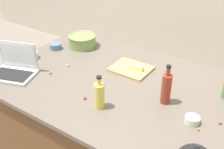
{
  "coord_description": "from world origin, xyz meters",
  "views": [
    {
      "loc": [
        0.94,
        -1.38,
        1.94
      ],
      "look_at": [
        0.0,
        0.0,
        0.95
      ],
      "focal_mm": 44.64,
      "sensor_mm": 36.0,
      "label": 1
    }
  ],
  "objects_px": {
    "mixing_bowl_large": "(82,41)",
    "butter_stick_left": "(136,67)",
    "bottle_oil": "(99,95)",
    "cutting_board": "(131,69)",
    "ramekin_wide": "(31,55)",
    "ramekin_medium": "(192,120)",
    "laptop": "(15,68)",
    "bottle_soy": "(166,88)",
    "ramekin_small": "(56,46)"
  },
  "relations": [
    {
      "from": "mixing_bowl_large",
      "to": "cutting_board",
      "type": "height_order",
      "value": "mixing_bowl_large"
    },
    {
      "from": "mixing_bowl_large",
      "to": "ramekin_small",
      "type": "distance_m",
      "value": 0.24
    },
    {
      "from": "butter_stick_left",
      "to": "ramekin_small",
      "type": "distance_m",
      "value": 0.77
    },
    {
      "from": "bottle_soy",
      "to": "butter_stick_left",
      "type": "bearing_deg",
      "value": 145.97
    },
    {
      "from": "laptop",
      "to": "ramekin_medium",
      "type": "bearing_deg",
      "value": 8.96
    },
    {
      "from": "cutting_board",
      "to": "butter_stick_left",
      "type": "height_order",
      "value": "butter_stick_left"
    },
    {
      "from": "ramekin_wide",
      "to": "ramekin_medium",
      "type": "bearing_deg",
      "value": -1.53
    },
    {
      "from": "cutting_board",
      "to": "butter_stick_left",
      "type": "relative_size",
      "value": 2.58
    },
    {
      "from": "mixing_bowl_large",
      "to": "ramekin_small",
      "type": "relative_size",
      "value": 2.5
    },
    {
      "from": "laptop",
      "to": "bottle_soy",
      "type": "xyz_separation_m",
      "value": [
        1.06,
        0.29,
        0.06
      ]
    },
    {
      "from": "bottle_soy",
      "to": "cutting_board",
      "type": "xyz_separation_m",
      "value": [
        -0.38,
        0.23,
        -0.1
      ]
    },
    {
      "from": "ramekin_medium",
      "to": "cutting_board",
      "type": "bearing_deg",
      "value": 151.27
    },
    {
      "from": "cutting_board",
      "to": "butter_stick_left",
      "type": "bearing_deg",
      "value": 0.0
    },
    {
      "from": "bottle_oil",
      "to": "ramekin_small",
      "type": "height_order",
      "value": "bottle_oil"
    },
    {
      "from": "bottle_soy",
      "to": "ramekin_medium",
      "type": "distance_m",
      "value": 0.25
    },
    {
      "from": "mixing_bowl_large",
      "to": "bottle_soy",
      "type": "xyz_separation_m",
      "value": [
        0.95,
        -0.35,
        0.05
      ]
    },
    {
      "from": "laptop",
      "to": "bottle_soy",
      "type": "bearing_deg",
      "value": 15.59
    },
    {
      "from": "mixing_bowl_large",
      "to": "ramekin_medium",
      "type": "distance_m",
      "value": 1.25
    },
    {
      "from": "ramekin_wide",
      "to": "bottle_oil",
      "type": "bearing_deg",
      "value": -13.88
    },
    {
      "from": "laptop",
      "to": "bottle_oil",
      "type": "relative_size",
      "value": 1.69
    },
    {
      "from": "bottle_oil",
      "to": "ramekin_medium",
      "type": "height_order",
      "value": "bottle_oil"
    },
    {
      "from": "laptop",
      "to": "butter_stick_left",
      "type": "bearing_deg",
      "value": 36.4
    },
    {
      "from": "butter_stick_left",
      "to": "ramekin_small",
      "type": "xyz_separation_m",
      "value": [
        -0.77,
        -0.05,
        -0.01
      ]
    },
    {
      "from": "butter_stick_left",
      "to": "ramekin_wide",
      "type": "height_order",
      "value": "same"
    },
    {
      "from": "bottle_soy",
      "to": "butter_stick_left",
      "type": "height_order",
      "value": "bottle_soy"
    },
    {
      "from": "bottle_oil",
      "to": "cutting_board",
      "type": "relative_size",
      "value": 0.76
    },
    {
      "from": "bottle_soy",
      "to": "bottle_oil",
      "type": "height_order",
      "value": "bottle_soy"
    },
    {
      "from": "bottle_oil",
      "to": "ramekin_wide",
      "type": "distance_m",
      "value": 0.87
    },
    {
      "from": "cutting_board",
      "to": "ramekin_wide",
      "type": "height_order",
      "value": "ramekin_wide"
    },
    {
      "from": "ramekin_wide",
      "to": "butter_stick_left",
      "type": "bearing_deg",
      "value": 19.75
    },
    {
      "from": "laptop",
      "to": "ramekin_medium",
      "type": "height_order",
      "value": "laptop"
    },
    {
      "from": "ramekin_small",
      "to": "ramekin_wide",
      "type": "distance_m",
      "value": 0.24
    },
    {
      "from": "mixing_bowl_large",
      "to": "bottle_oil",
      "type": "xyz_separation_m",
      "value": [
        0.64,
        -0.62,
        0.03
      ]
    },
    {
      "from": "cutting_board",
      "to": "ramekin_wide",
      "type": "bearing_deg",
      "value": -159.28
    },
    {
      "from": "ramekin_small",
      "to": "ramekin_medium",
      "type": "xyz_separation_m",
      "value": [
        1.33,
        -0.28,
        -0.0
      ]
    },
    {
      "from": "mixing_bowl_large",
      "to": "ramekin_wide",
      "type": "height_order",
      "value": "mixing_bowl_large"
    },
    {
      "from": "ramekin_small",
      "to": "ramekin_medium",
      "type": "height_order",
      "value": "ramekin_small"
    },
    {
      "from": "ramekin_medium",
      "to": "ramekin_wide",
      "type": "xyz_separation_m",
      "value": [
        -1.36,
        0.04,
        0.01
      ]
    },
    {
      "from": "mixing_bowl_large",
      "to": "cutting_board",
      "type": "bearing_deg",
      "value": -12.12
    },
    {
      "from": "butter_stick_left",
      "to": "ramekin_wide",
      "type": "bearing_deg",
      "value": -160.25
    },
    {
      "from": "laptop",
      "to": "cutting_board",
      "type": "relative_size",
      "value": 1.28
    },
    {
      "from": "ramekin_wide",
      "to": "bottle_soy",
      "type": "bearing_deg",
      "value": 2.92
    },
    {
      "from": "bottle_oil",
      "to": "butter_stick_left",
      "type": "height_order",
      "value": "bottle_oil"
    },
    {
      "from": "mixing_bowl_large",
      "to": "cutting_board",
      "type": "distance_m",
      "value": 0.58
    },
    {
      "from": "mixing_bowl_large",
      "to": "bottle_oil",
      "type": "distance_m",
      "value": 0.89
    },
    {
      "from": "butter_stick_left",
      "to": "laptop",
      "type": "bearing_deg",
      "value": -143.6
    },
    {
      "from": "mixing_bowl_large",
      "to": "butter_stick_left",
      "type": "distance_m",
      "value": 0.62
    },
    {
      "from": "mixing_bowl_large",
      "to": "butter_stick_left",
      "type": "bearing_deg",
      "value": -11.33
    },
    {
      "from": "cutting_board",
      "to": "butter_stick_left",
      "type": "xyz_separation_m",
      "value": [
        0.04,
        0.0,
        0.03
      ]
    },
    {
      "from": "mixing_bowl_large",
      "to": "bottle_soy",
      "type": "bearing_deg",
      "value": -20.36
    }
  ]
}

